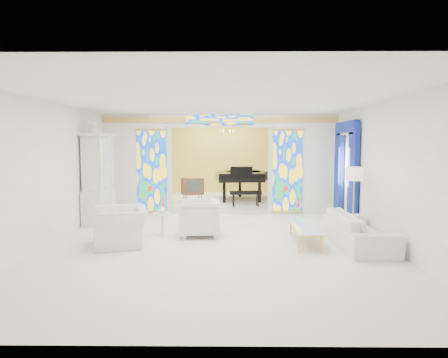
{
  "coord_description": "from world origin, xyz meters",
  "views": [
    {
      "loc": [
        0.25,
        -9.99,
        2.1
      ],
      "look_at": [
        0.14,
        0.2,
        1.21
      ],
      "focal_mm": 32.0,
      "sensor_mm": 36.0,
      "label": 1
    }
  ],
  "objects_px": {
    "armchair_left": "(121,227)",
    "grand_piano": "(243,176)",
    "coffee_table": "(305,228)",
    "sofa": "(359,230)",
    "armchair_right": "(199,218)",
    "tv_console": "(192,186)",
    "china_cabinet": "(99,179)"
  },
  "relations": [
    {
      "from": "armchair_left",
      "to": "grand_piano",
      "type": "xyz_separation_m",
      "value": [
        2.76,
        5.77,
        0.59
      ]
    },
    {
      "from": "armchair_left",
      "to": "coffee_table",
      "type": "relative_size",
      "value": 0.71
    },
    {
      "from": "sofa",
      "to": "grand_piano",
      "type": "height_order",
      "value": "grand_piano"
    },
    {
      "from": "sofa",
      "to": "grand_piano",
      "type": "distance_m",
      "value": 6.21
    },
    {
      "from": "armchair_right",
      "to": "armchair_left",
      "type": "bearing_deg",
      "value": -65.86
    },
    {
      "from": "armchair_left",
      "to": "tv_console",
      "type": "height_order",
      "value": "tv_console"
    },
    {
      "from": "china_cabinet",
      "to": "sofa",
      "type": "height_order",
      "value": "china_cabinet"
    },
    {
      "from": "china_cabinet",
      "to": "grand_piano",
      "type": "height_order",
      "value": "china_cabinet"
    },
    {
      "from": "tv_console",
      "to": "sofa",
      "type": "bearing_deg",
      "value": -73.13
    },
    {
      "from": "tv_console",
      "to": "armchair_left",
      "type": "bearing_deg",
      "value": -121.93
    },
    {
      "from": "armchair_right",
      "to": "tv_console",
      "type": "distance_m",
      "value": 4.31
    },
    {
      "from": "grand_piano",
      "to": "tv_console",
      "type": "height_order",
      "value": "grand_piano"
    },
    {
      "from": "china_cabinet",
      "to": "armchair_left",
      "type": "distance_m",
      "value": 2.83
    },
    {
      "from": "tv_console",
      "to": "coffee_table",
      "type": "bearing_deg",
      "value": -80.64
    },
    {
      "from": "coffee_table",
      "to": "armchair_left",
      "type": "bearing_deg",
      "value": -177.42
    },
    {
      "from": "armchair_right",
      "to": "grand_piano",
      "type": "height_order",
      "value": "grand_piano"
    },
    {
      "from": "armchair_right",
      "to": "coffee_table",
      "type": "height_order",
      "value": "armchair_right"
    },
    {
      "from": "china_cabinet",
      "to": "armchair_left",
      "type": "height_order",
      "value": "china_cabinet"
    },
    {
      "from": "grand_piano",
      "to": "tv_console",
      "type": "bearing_deg",
      "value": -164.44
    },
    {
      "from": "china_cabinet",
      "to": "tv_console",
      "type": "distance_m",
      "value": 3.54
    },
    {
      "from": "tv_console",
      "to": "china_cabinet",
      "type": "bearing_deg",
      "value": -150.7
    },
    {
      "from": "grand_piano",
      "to": "tv_console",
      "type": "relative_size",
      "value": 3.84
    },
    {
      "from": "armchair_left",
      "to": "coffee_table",
      "type": "bearing_deg",
      "value": 75.85
    },
    {
      "from": "china_cabinet",
      "to": "sofa",
      "type": "bearing_deg",
      "value": -21.65
    },
    {
      "from": "sofa",
      "to": "coffee_table",
      "type": "distance_m",
      "value": 1.09
    },
    {
      "from": "coffee_table",
      "to": "grand_piano",
      "type": "bearing_deg",
      "value": 101.18
    },
    {
      "from": "armchair_right",
      "to": "tv_console",
      "type": "bearing_deg",
      "value": -177.01
    },
    {
      "from": "grand_piano",
      "to": "coffee_table",
      "type": "bearing_deg",
      "value": -84.24
    },
    {
      "from": "armchair_left",
      "to": "coffee_table",
      "type": "distance_m",
      "value": 3.87
    },
    {
      "from": "sofa",
      "to": "tv_console",
      "type": "bearing_deg",
      "value": 37.37
    },
    {
      "from": "china_cabinet",
      "to": "tv_console",
      "type": "bearing_deg",
      "value": 49.66
    },
    {
      "from": "armchair_right",
      "to": "grand_piano",
      "type": "relative_size",
      "value": 0.3
    }
  ]
}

